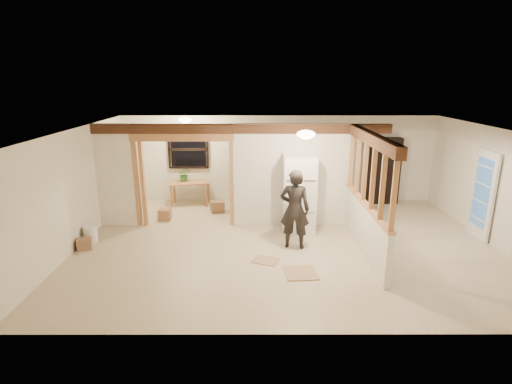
{
  "coord_description": "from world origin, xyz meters",
  "views": [
    {
      "loc": [
        -0.67,
        -8.16,
        3.52
      ],
      "look_at": [
        -0.66,
        0.4,
        1.07
      ],
      "focal_mm": 28.0,
      "sensor_mm": 36.0,
      "label": 1
    }
  ],
  "objects_px": {
    "bookshelf": "(382,171)",
    "shop_vac": "(121,204)",
    "refrigerator": "(299,194)",
    "work_table": "(190,193)",
    "woman": "(295,209)"
  },
  "relations": [
    {
      "from": "refrigerator",
      "to": "shop_vac",
      "type": "relative_size",
      "value": 2.7
    },
    {
      "from": "bookshelf",
      "to": "shop_vac",
      "type": "bearing_deg",
      "value": -170.37
    },
    {
      "from": "refrigerator",
      "to": "woman",
      "type": "distance_m",
      "value": 0.98
    },
    {
      "from": "woman",
      "to": "bookshelf",
      "type": "relative_size",
      "value": 0.9
    },
    {
      "from": "refrigerator",
      "to": "work_table",
      "type": "bearing_deg",
      "value": 144.62
    },
    {
      "from": "refrigerator",
      "to": "work_table",
      "type": "xyz_separation_m",
      "value": [
        -2.89,
        2.05,
        -0.57
      ]
    },
    {
      "from": "work_table",
      "to": "shop_vac",
      "type": "bearing_deg",
      "value": -160.19
    },
    {
      "from": "shop_vac",
      "to": "bookshelf",
      "type": "xyz_separation_m",
      "value": [
        7.18,
        1.22,
        0.62
      ]
    },
    {
      "from": "work_table",
      "to": "woman",
      "type": "bearing_deg",
      "value": -60.15
    },
    {
      "from": "refrigerator",
      "to": "woman",
      "type": "height_order",
      "value": "refrigerator"
    },
    {
      "from": "shop_vac",
      "to": "bookshelf",
      "type": "distance_m",
      "value": 7.31
    },
    {
      "from": "woman",
      "to": "refrigerator",
      "type": "bearing_deg",
      "value": -89.58
    },
    {
      "from": "woman",
      "to": "work_table",
      "type": "height_order",
      "value": "woman"
    },
    {
      "from": "woman",
      "to": "work_table",
      "type": "relative_size",
      "value": 1.6
    },
    {
      "from": "bookshelf",
      "to": "refrigerator",
      "type": "bearing_deg",
      "value": -139.61
    }
  ]
}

